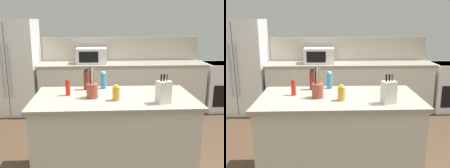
# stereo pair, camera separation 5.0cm
# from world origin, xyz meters

# --- Properties ---
(back_counter_run) EXTENTS (3.11, 0.66, 0.94)m
(back_counter_run) POSITION_xyz_m (0.30, 2.20, 0.47)
(back_counter_run) COLOR beige
(back_counter_run) RESTS_ON ground_plane
(wall_backsplash) EXTENTS (3.07, 0.03, 0.46)m
(wall_backsplash) POSITION_xyz_m (0.30, 2.52, 1.17)
(wall_backsplash) COLOR #B2A899
(wall_backsplash) RESTS_ON back_counter_run
(kitchen_island) EXTENTS (1.70, 0.89, 0.94)m
(kitchen_island) POSITION_xyz_m (0.00, 0.00, 0.47)
(kitchen_island) COLOR beige
(kitchen_island) RESTS_ON ground_plane
(refrigerator) EXTENTS (0.91, 0.75, 1.74)m
(refrigerator) POSITION_xyz_m (-1.75, 2.25, 0.87)
(refrigerator) COLOR white
(refrigerator) RESTS_ON ground_plane
(range_oven) EXTENTS (0.76, 0.65, 0.92)m
(range_oven) POSITION_xyz_m (2.27, 2.20, 0.47)
(range_oven) COLOR white
(range_oven) RESTS_ON ground_plane
(microwave) EXTENTS (0.56, 0.39, 0.28)m
(microwave) POSITION_xyz_m (-0.28, 2.20, 1.08)
(microwave) COLOR white
(microwave) RESTS_ON back_counter_run
(knife_block) EXTENTS (0.15, 0.14, 0.29)m
(knife_block) POSITION_xyz_m (0.47, -0.25, 1.05)
(knife_block) COLOR beige
(knife_block) RESTS_ON kitchen_island
(utensil_crock) EXTENTS (0.12, 0.12, 0.32)m
(utensil_crock) POSITION_xyz_m (-0.23, -0.04, 1.02)
(utensil_crock) COLOR brown
(utensil_crock) RESTS_ON kitchen_island
(vinegar_bottle) EXTENTS (0.07, 0.07, 0.24)m
(vinegar_bottle) POSITION_xyz_m (-0.30, 0.30, 1.06)
(vinegar_bottle) COLOR maroon
(vinegar_bottle) RESTS_ON kitchen_island
(dish_soap_bottle) EXTENTS (0.06, 0.06, 0.20)m
(dish_soap_bottle) POSITION_xyz_m (-0.10, 0.34, 1.04)
(dish_soap_bottle) COLOR #3384BC
(dish_soap_bottle) RESTS_ON kitchen_island
(honey_jar) EXTENTS (0.08, 0.08, 0.16)m
(honey_jar) POSITION_xyz_m (0.02, -0.14, 1.01)
(honey_jar) COLOR gold
(honey_jar) RESTS_ON kitchen_island
(hot_sauce_bottle) EXTENTS (0.05, 0.05, 0.18)m
(hot_sauce_bottle) POSITION_xyz_m (-0.49, 0.07, 1.03)
(hot_sauce_bottle) COLOR red
(hot_sauce_bottle) RESTS_ON kitchen_island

